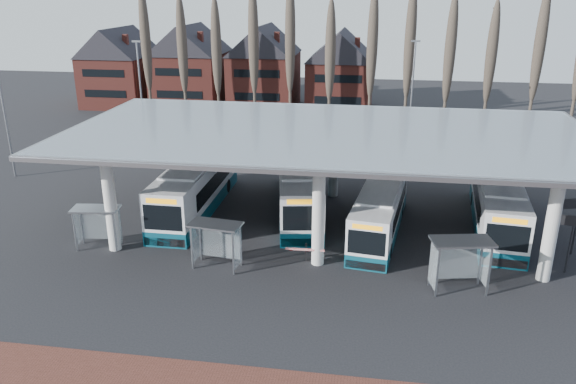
# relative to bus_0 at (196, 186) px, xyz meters

# --- Properties ---
(ground) EXTENTS (140.00, 140.00, 0.00)m
(ground) POSITION_rel_bus_0_xyz_m (9.15, -9.41, -1.64)
(ground) COLOR black
(ground) RESTS_ON ground
(station_canopy) EXTENTS (32.00, 16.00, 6.34)m
(station_canopy) POSITION_rel_bus_0_xyz_m (9.15, -1.41, 4.04)
(station_canopy) COLOR silver
(station_canopy) RESTS_ON ground
(poplar_row) EXTENTS (45.10, 1.10, 14.50)m
(poplar_row) POSITION_rel_bus_0_xyz_m (9.15, 23.59, 7.13)
(poplar_row) COLOR #473D33
(poplar_row) RESTS_ON ground
(townhouse_row) EXTENTS (36.80, 10.30, 12.25)m
(townhouse_row) POSITION_rel_bus_0_xyz_m (-6.60, 34.59, 4.29)
(townhouse_row) COLOR maroon
(townhouse_row) RESTS_ON ground
(lamp_post_a) EXTENTS (0.80, 0.16, 10.17)m
(lamp_post_a) POSITION_rel_bus_0_xyz_m (-8.85, 12.59, 3.69)
(lamp_post_a) COLOR slate
(lamp_post_a) RESTS_ON ground
(lamp_post_b) EXTENTS (0.80, 0.16, 10.17)m
(lamp_post_b) POSITION_rel_bus_0_xyz_m (15.15, 16.59, 3.69)
(lamp_post_b) COLOR slate
(lamp_post_b) RESTS_ON ground
(lamp_post_d) EXTENTS (0.80, 0.16, 10.17)m
(lamp_post_d) POSITION_rel_bus_0_xyz_m (-16.85, 4.59, 3.69)
(lamp_post_d) COLOR slate
(lamp_post_d) RESTS_ON ground
(bus_0) EXTENTS (2.72, 12.55, 3.49)m
(bus_0) POSITION_rel_bus_0_xyz_m (0.00, 0.00, 0.00)
(bus_0) COLOR white
(bus_0) RESTS_ON ground
(bus_1) EXTENTS (4.74, 12.70, 3.45)m
(bus_1) POSITION_rel_bus_0_xyz_m (6.98, 1.07, -0.02)
(bus_1) COLOR white
(bus_1) RESTS_ON ground
(bus_2) EXTENTS (3.78, 11.13, 3.03)m
(bus_2) POSITION_rel_bus_0_xyz_m (12.55, -1.95, -0.21)
(bus_2) COLOR white
(bus_2) RESTS_ON ground
(bus_3) EXTENTS (3.80, 12.25, 3.35)m
(bus_3) POSITION_rel_bus_0_xyz_m (19.93, 0.06, -0.07)
(bus_3) COLOR white
(bus_3) RESTS_ON ground
(shelter_0) EXTENTS (2.86, 1.70, 2.51)m
(shelter_0) POSITION_rel_bus_0_xyz_m (-3.89, -6.68, 0.18)
(shelter_0) COLOR gray
(shelter_0) RESTS_ON ground
(shelter_1) EXTENTS (2.97, 1.77, 2.61)m
(shelter_1) POSITION_rel_bus_0_xyz_m (3.72, -8.04, 0.25)
(shelter_1) COLOR gray
(shelter_1) RESTS_ON ground
(shelter_2) EXTENTS (3.25, 2.06, 2.80)m
(shelter_2) POSITION_rel_bus_0_xyz_m (16.47, -8.62, 0.40)
(shelter_2) COLOR gray
(shelter_2) RESTS_ON ground
(info_sign_0) EXTENTS (2.23, 0.49, 3.33)m
(info_sign_0) POSITION_rel_bus_0_xyz_m (22.53, -5.96, 1.15)
(info_sign_0) COLOR black
(info_sign_0) RESTS_ON ground
(barrier) EXTENTS (2.17, 0.61, 1.08)m
(barrier) POSITION_rel_bus_0_xyz_m (8.47, -7.07, -0.80)
(barrier) COLOR black
(barrier) RESTS_ON ground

